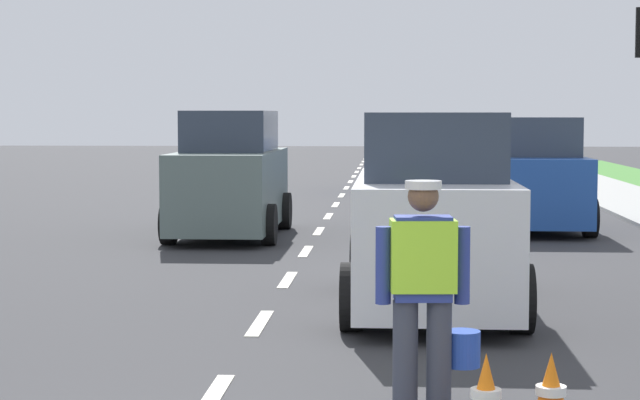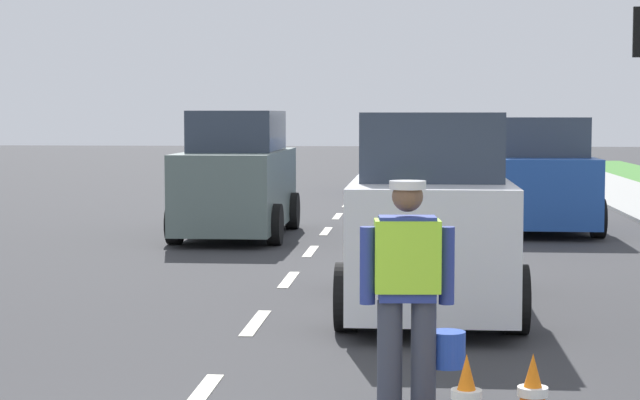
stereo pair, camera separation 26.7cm
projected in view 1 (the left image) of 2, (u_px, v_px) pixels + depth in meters
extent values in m
plane|color=#333335|center=(336.00, 204.00, 26.65)|extent=(96.00, 96.00, 0.00)
cube|color=silver|center=(213.00, 397.00, 8.44)|extent=(0.14, 1.40, 0.01)
cube|color=silver|center=(260.00, 323.00, 11.42)|extent=(0.14, 1.40, 0.01)
cube|color=silver|center=(288.00, 280.00, 14.41)|extent=(0.14, 1.40, 0.01)
cube|color=silver|center=(306.00, 251.00, 17.39)|extent=(0.14, 1.40, 0.01)
cube|color=silver|center=(319.00, 231.00, 20.38)|extent=(0.14, 1.40, 0.01)
cube|color=silver|center=(328.00, 216.00, 23.36)|extent=(0.14, 1.40, 0.01)
cube|color=silver|center=(336.00, 205.00, 26.35)|extent=(0.14, 1.40, 0.01)
cube|color=silver|center=(342.00, 196.00, 29.33)|extent=(0.14, 1.40, 0.01)
cube|color=silver|center=(346.00, 188.00, 32.32)|extent=(0.14, 1.40, 0.01)
cube|color=silver|center=(350.00, 182.00, 35.30)|extent=(0.14, 1.40, 0.01)
cube|color=silver|center=(354.00, 176.00, 38.29)|extent=(0.14, 1.40, 0.01)
cube|color=silver|center=(357.00, 172.00, 41.27)|extent=(0.14, 1.40, 0.01)
cube|color=silver|center=(359.00, 168.00, 44.25)|extent=(0.14, 1.40, 0.01)
cube|color=silver|center=(361.00, 165.00, 47.24)|extent=(0.14, 1.40, 0.01)
cube|color=silver|center=(363.00, 162.00, 50.22)|extent=(0.14, 1.40, 0.01)
cube|color=silver|center=(365.00, 159.00, 53.21)|extent=(0.14, 1.40, 0.01)
cylinder|color=#383D4C|center=(405.00, 357.00, 7.96)|extent=(0.18, 0.18, 0.82)
cylinder|color=#383D4C|center=(439.00, 357.00, 7.96)|extent=(0.18, 0.18, 0.82)
cube|color=navy|center=(423.00, 258.00, 7.90)|extent=(0.42, 0.27, 0.60)
cube|color=#A5EA33|center=(423.00, 255.00, 7.90)|extent=(0.48, 0.31, 0.51)
cylinder|color=navy|center=(383.00, 265.00, 7.91)|extent=(0.11, 0.11, 0.55)
cylinder|color=navy|center=(462.00, 265.00, 7.91)|extent=(0.11, 0.11, 0.55)
sphere|color=brown|center=(423.00, 196.00, 7.87)|extent=(0.22, 0.22, 0.22)
cylinder|color=silver|center=(423.00, 185.00, 7.86)|extent=(0.26, 0.26, 0.06)
cylinder|color=#2347B7|center=(462.00, 349.00, 8.06)|extent=(0.26, 0.26, 0.26)
cone|color=orange|center=(486.00, 398.00, 7.17)|extent=(0.30, 0.30, 0.58)
cylinder|color=white|center=(486.00, 393.00, 7.17)|extent=(0.20, 0.20, 0.06)
cone|color=orange|center=(551.00, 394.00, 7.30)|extent=(0.30, 0.30, 0.56)
cylinder|color=white|center=(551.00, 390.00, 7.30)|extent=(0.20, 0.20, 0.06)
cube|color=#1E4799|center=(411.00, 163.00, 30.74)|extent=(1.81, 4.36, 1.25)
cube|color=#2D3847|center=(411.00, 127.00, 30.56)|extent=(1.59, 2.40, 0.70)
cylinder|color=black|center=(378.00, 177.00, 32.18)|extent=(0.22, 0.68, 0.68)
cylinder|color=black|center=(443.00, 177.00, 32.06)|extent=(0.22, 0.68, 0.68)
cylinder|color=black|center=(377.00, 182.00, 29.49)|extent=(0.22, 0.68, 0.68)
cylinder|color=black|center=(447.00, 183.00, 29.37)|extent=(0.22, 0.68, 0.68)
cube|color=#1E4799|center=(528.00, 188.00, 20.67)|extent=(1.81, 4.03, 1.20)
cube|color=#2D3847|center=(530.00, 136.00, 20.50)|extent=(1.59, 2.21, 0.70)
cylinder|color=black|center=(473.00, 206.00, 22.01)|extent=(0.22, 0.68, 0.68)
cylinder|color=black|center=(568.00, 206.00, 21.88)|extent=(0.22, 0.68, 0.68)
cylinder|color=black|center=(483.00, 217.00, 19.52)|extent=(0.22, 0.68, 0.68)
cylinder|color=black|center=(590.00, 218.00, 19.40)|extent=(0.22, 0.68, 0.68)
cube|color=silver|center=(432.00, 235.00, 12.20)|extent=(1.62, 4.11, 1.27)
cube|color=#2D3847|center=(433.00, 145.00, 12.02)|extent=(1.42, 2.26, 0.70)
cylinder|color=black|center=(360.00, 263.00, 13.56)|extent=(0.22, 0.68, 0.68)
cylinder|color=black|center=(497.00, 264.00, 13.45)|extent=(0.22, 0.68, 0.68)
cylinder|color=black|center=(352.00, 297.00, 11.02)|extent=(0.22, 0.68, 0.68)
cylinder|color=black|center=(521.00, 299.00, 10.92)|extent=(0.22, 0.68, 0.68)
cube|color=slate|center=(230.00, 189.00, 19.54)|extent=(1.62, 4.21, 1.31)
cube|color=#2D3847|center=(231.00, 131.00, 19.57)|extent=(1.42, 2.32, 0.70)
cylinder|color=black|center=(269.00, 225.00, 18.23)|extent=(0.22, 0.68, 0.68)
cylinder|color=black|center=(169.00, 224.00, 18.34)|extent=(0.22, 0.68, 0.68)
cylinder|color=black|center=(285.00, 211.00, 20.82)|extent=(0.22, 0.68, 0.68)
cylinder|color=black|center=(197.00, 210.00, 20.93)|extent=(0.22, 0.68, 0.68)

